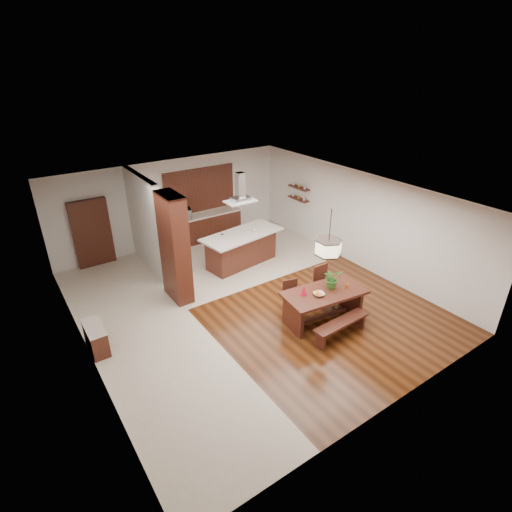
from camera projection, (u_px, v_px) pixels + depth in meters
room_shell at (246, 229)px, 9.72m from camera, size 9.00×9.04×2.92m
tile_hallway at (148, 337)px, 9.25m from camera, size 2.50×9.00×0.01m
tile_kitchen at (237, 254)px, 13.12m from camera, size 5.50×4.00×0.01m
soffit_band at (245, 197)px, 9.35m from camera, size 8.00×9.00×0.02m
partition_pier at (175, 248)px, 10.17m from camera, size 0.45×1.00×2.90m
partition_stub at (145, 223)px, 11.72m from camera, size 0.18×2.40×2.90m
hallway_console at (96, 338)px, 8.73m from camera, size 0.37×0.88×0.63m
hallway_doorway at (92, 233)px, 12.06m from camera, size 1.10×0.20×2.10m
rear_counter at (205, 227)px, 14.04m from camera, size 2.60×0.62×0.95m
kitchen_window at (199, 190)px, 13.66m from camera, size 2.60×0.08×1.50m
shelf_lower at (298, 199)px, 13.89m from camera, size 0.26×0.90×0.04m
shelf_upper at (299, 188)px, 13.71m from camera, size 0.26×0.90×0.04m
dining_table at (324, 299)px, 9.59m from camera, size 2.08×1.22×0.82m
dining_bench at (341, 329)px, 9.20m from camera, size 1.51×0.38×0.42m
dining_chair_left at (292, 298)px, 9.94m from camera, size 0.47×0.47×0.88m
dining_chair_right at (325, 286)px, 10.31m from camera, size 0.46×0.46×1.05m
pendant_lantern at (329, 237)px, 8.85m from camera, size 0.64×0.64×1.31m
foliage_plant at (332, 278)px, 9.57m from camera, size 0.50×0.46×0.49m
fruit_bowl at (319, 294)px, 9.33m from camera, size 0.31×0.31×0.06m
napkin_cone at (304, 290)px, 9.32m from camera, size 0.18×0.18×0.24m
gold_ornament at (347, 286)px, 9.62m from camera, size 0.09×0.09×0.10m
kitchen_island at (241, 248)px, 12.33m from camera, size 2.65×1.45×1.04m
range_hood at (240, 187)px, 11.46m from camera, size 0.90×0.55×0.87m
island_cup at (254, 230)px, 12.19m from camera, size 0.16×0.16×0.10m
microwave at (182, 214)px, 13.34m from camera, size 0.68×0.54×0.33m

